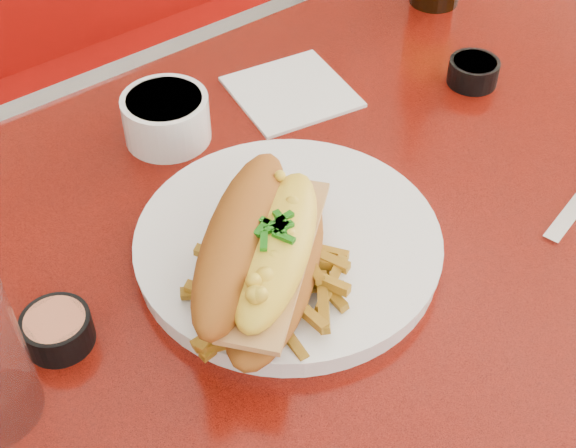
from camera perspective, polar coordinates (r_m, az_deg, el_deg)
diner_table at (r=0.94m, az=4.70°, el=-7.07°), size 1.23×0.83×0.77m
booth_bench_far at (r=1.67m, az=-14.57°, el=3.73°), size 1.20×0.51×0.90m
dinner_plate at (r=0.78m, az=0.00°, el=-1.46°), size 0.31×0.31×0.02m
mac_hoagie at (r=0.70m, az=-1.77°, el=-2.03°), size 0.24×0.23×0.10m
fries_pile at (r=0.71m, az=-1.01°, el=-4.25°), size 0.15×0.15×0.04m
fork at (r=0.79m, az=4.17°, el=0.46°), size 0.05×0.17×0.00m
gravy_ramekin at (r=0.91m, az=-8.66°, el=7.55°), size 0.12×0.12×0.05m
sauce_cup_left at (r=0.73m, az=-16.09°, el=-7.18°), size 0.08×0.08×0.03m
sauce_cup_right at (r=1.02m, az=13.05°, el=10.57°), size 0.08×0.08×0.03m
paper_napkin at (r=0.99m, az=0.24°, el=9.38°), size 0.15×0.15×0.00m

